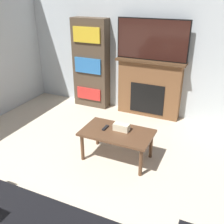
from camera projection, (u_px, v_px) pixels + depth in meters
wall_back at (145, 43)px, 4.78m from camera, size 5.83×0.06×2.70m
fireplace at (149, 88)px, 4.94m from camera, size 1.28×0.28×1.08m
tv at (152, 40)px, 4.54m from camera, size 1.29×0.03×0.71m
coffee_table at (117, 135)px, 3.66m from camera, size 0.99×0.58×0.44m
tissue_box at (121, 127)px, 3.66m from camera, size 0.22×0.12×0.10m
remote_control at (105, 128)px, 3.72m from camera, size 0.04×0.15×0.02m
bookshelf at (91, 64)px, 5.23m from camera, size 0.72×0.29×1.76m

